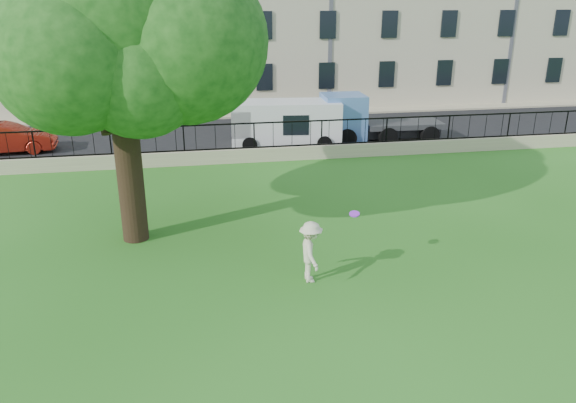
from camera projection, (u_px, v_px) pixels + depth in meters
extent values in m
plane|color=#245E16|center=(315.00, 297.00, 13.55)|extent=(120.00, 120.00, 0.00)
cube|color=tan|center=(255.00, 155.00, 24.53)|extent=(50.00, 0.40, 0.60)
cube|color=black|center=(254.00, 147.00, 24.42)|extent=(50.00, 0.05, 0.06)
cube|color=black|center=(254.00, 123.00, 24.05)|extent=(50.00, 0.05, 0.06)
cube|color=black|center=(244.00, 136.00, 28.98)|extent=(60.00, 9.00, 0.01)
cube|color=tan|center=(235.00, 115.00, 33.76)|extent=(60.00, 1.40, 0.12)
cube|color=#BDB796|center=(224.00, 1.00, 36.80)|extent=(56.00, 10.00, 13.00)
cylinder|color=black|center=(130.00, 173.00, 16.10)|extent=(0.75, 0.75, 4.12)
sphere|color=#154412|center=(113.00, 11.00, 14.58)|extent=(5.74, 5.74, 5.74)
sphere|color=#154412|center=(185.00, 41.00, 14.38)|extent=(4.30, 4.30, 4.30)
sphere|color=#154412|center=(57.00, 27.00, 15.19)|extent=(4.65, 4.65, 4.65)
imported|color=beige|center=(311.00, 252.00, 14.07)|extent=(0.61, 1.04, 1.60)
cylinder|color=#9D28E7|center=(354.00, 214.00, 14.43)|extent=(0.32, 0.31, 0.12)
imported|color=#B12415|center=(7.00, 138.00, 25.71)|extent=(4.28, 1.75, 1.38)
cube|color=silver|center=(286.00, 124.00, 26.78)|extent=(5.32, 2.55, 2.16)
cube|color=#527BC0|center=(379.00, 118.00, 27.63)|extent=(5.70, 2.15, 2.37)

